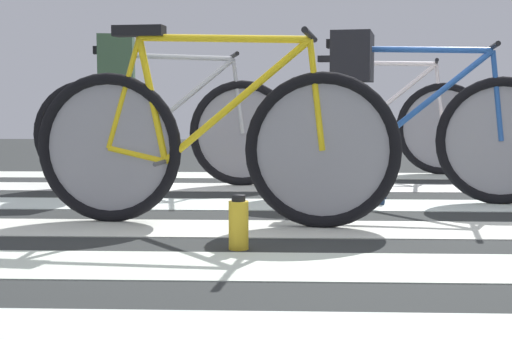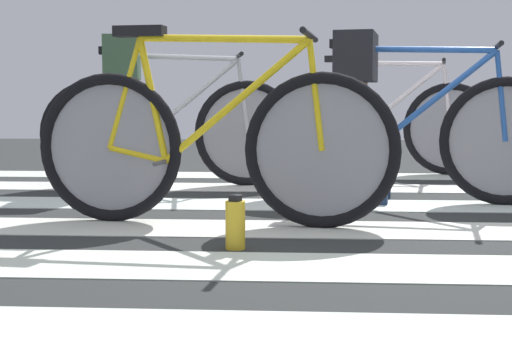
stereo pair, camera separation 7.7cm
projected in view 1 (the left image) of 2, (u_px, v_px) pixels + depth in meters
name	position (u px, v px, depth m)	size (l,w,h in m)	color
ground	(306.00, 223.00, 3.53)	(18.00, 14.00, 0.02)	#272A29
crosswalk_markings	(303.00, 229.00, 3.31)	(5.41, 4.98, 0.00)	beige
bicycle_1_of_4	(212.00, 143.00, 3.38)	(1.73, 0.52, 0.93)	black
bicycle_2_of_4	(407.00, 135.00, 4.14)	(1.72, 0.55, 0.93)	black
cyclist_2_of_4	(353.00, 93.00, 4.19)	(0.38, 0.44, 0.97)	brown
bicycle_3_of_4	(166.00, 130.00, 4.84)	(1.72, 0.54, 0.93)	black
cyclist_3_of_4	(118.00, 90.00, 4.78)	(0.37, 0.44, 1.00)	tan
bicycle_4_of_4	(376.00, 125.00, 5.74)	(1.71, 0.56, 0.93)	black
water_bottle	(239.00, 224.00, 2.86)	(0.08, 0.08, 0.22)	gold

